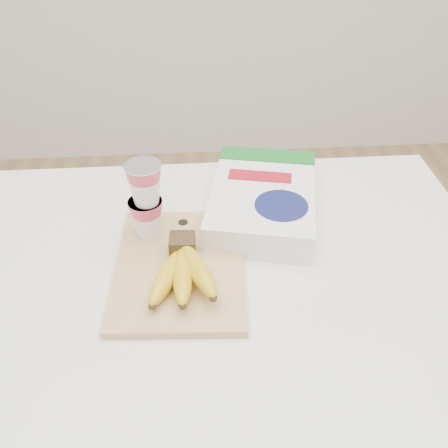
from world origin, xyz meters
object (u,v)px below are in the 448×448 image
object	(u,v)px
cutting_board	(180,267)
table	(198,407)
yogurt_stack	(145,199)
cereal_box	(263,200)
bananas	(183,270)

from	to	relation	value
cutting_board	table	bearing A→B (deg)	-24.32
yogurt_stack	table	bearing A→B (deg)	-52.15
table	cereal_box	world-z (taller)	cereal_box
yogurt_stack	cutting_board	bearing A→B (deg)	-56.96
cutting_board	yogurt_stack	bearing A→B (deg)	126.35
table	cereal_box	size ratio (longest dim) A/B	3.36
table	cereal_box	bearing A→B (deg)	48.28
table	cutting_board	xyz separation A→B (m)	(-0.02, 0.01, 0.45)
cutting_board	cereal_box	bearing A→B (deg)	46.57
table	bananas	world-z (taller)	bananas
cereal_box	cutting_board	bearing A→B (deg)	-124.76
cutting_board	cereal_box	size ratio (longest dim) A/B	0.93
table	cutting_board	distance (m)	0.45
bananas	yogurt_stack	world-z (taller)	yogurt_stack
bananas	cereal_box	distance (m)	0.27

